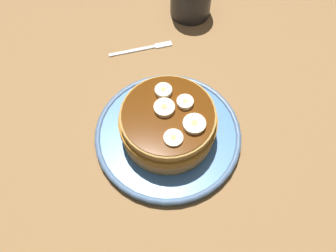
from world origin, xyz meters
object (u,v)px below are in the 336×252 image
object	(u,v)px
pancake_stack	(168,123)
fork	(145,48)
banana_slice_2	(173,138)
banana_slice_1	(163,91)
banana_slice_0	(164,108)
banana_slice_4	(194,124)
banana_slice_3	(185,102)
plate	(168,134)

from	to	relation	value
pancake_stack	fork	size ratio (longest dim) A/B	1.26
banana_slice_2	fork	distance (cm)	26.38
banana_slice_1	fork	size ratio (longest dim) A/B	0.22
banana_slice_0	banana_slice_2	distance (cm)	5.34
banana_slice_0	banana_slice_4	distance (cm)	5.36
banana_slice_1	banana_slice_0	bearing A→B (deg)	-174.82
fork	banana_slice_3	bearing A→B (deg)	-155.78
fork	plate	bearing A→B (deg)	-164.46
banana_slice_2	pancake_stack	bearing A→B (deg)	12.62
banana_slice_4	pancake_stack	bearing A→B (deg)	62.75
fork	banana_slice_2	bearing A→B (deg)	-165.00
banana_slice_4	banana_slice_2	bearing A→B (deg)	128.04
banana_slice_0	banana_slice_4	xyz separation A→B (cm)	(-2.70, -4.63, -0.01)
banana_slice_1	banana_slice_3	world-z (taller)	same
pancake_stack	plate	bearing A→B (deg)	-164.12
banana_slice_3	banana_slice_4	bearing A→B (deg)	-159.60
banana_slice_4	fork	xyz separation A→B (cm)	(22.02, 9.60, -7.74)
fork	banana_slice_0	bearing A→B (deg)	-165.57
banana_slice_1	pancake_stack	bearing A→B (deg)	-167.37
banana_slice_3	banana_slice_2	bearing A→B (deg)	165.67
banana_slice_0	fork	size ratio (longest dim) A/B	0.26
plate	banana_slice_2	size ratio (longest dim) A/B	8.48
banana_slice_3	banana_slice_1	bearing A→B (deg)	59.54
banana_slice_0	banana_slice_1	world-z (taller)	same
plate	banana_slice_0	size ratio (longest dim) A/B	7.58
plate	banana_slice_3	bearing A→B (deg)	-53.14
banana_slice_1	banana_slice_3	distance (cm)	4.03
pancake_stack	banana_slice_2	world-z (taller)	banana_slice_2
plate	banana_slice_3	distance (cm)	7.75
banana_slice_2	banana_slice_4	distance (cm)	3.89
plate	banana_slice_2	world-z (taller)	banana_slice_2
fork	pancake_stack	bearing A→B (deg)	-164.47
banana_slice_0	banana_slice_3	size ratio (longest dim) A/B	1.24
pancake_stack	banana_slice_4	bearing A→B (deg)	-117.25
plate	banana_slice_2	xyz separation A→B (cm)	(-4.36, -0.97, 6.89)
plate	banana_slice_4	distance (cm)	8.36
banana_slice_2	banana_slice_3	xyz separation A→B (cm)	(6.29, -1.61, 0.16)
banana_slice_2	banana_slice_4	size ratio (longest dim) A/B	0.84
banana_slice_2	banana_slice_3	world-z (taller)	banana_slice_3
pancake_stack	banana_slice_3	bearing A→B (deg)	-55.29
banana_slice_2	fork	world-z (taller)	banana_slice_2
pancake_stack	banana_slice_0	size ratio (longest dim) A/B	4.88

